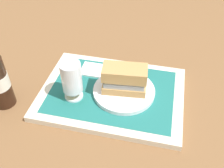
# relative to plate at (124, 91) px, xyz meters

# --- Properties ---
(ground_plane) EXTENTS (3.00, 3.00, 0.00)m
(ground_plane) POSITION_rel_plate_xyz_m (0.04, 0.00, -0.03)
(ground_plane) COLOR brown
(tray) EXTENTS (0.44, 0.32, 0.02)m
(tray) POSITION_rel_plate_xyz_m (0.04, 0.00, -0.02)
(tray) COLOR beige
(tray) RESTS_ON ground_plane
(placemat) EXTENTS (0.38, 0.27, 0.00)m
(placemat) POSITION_rel_plate_xyz_m (0.04, 0.00, -0.01)
(placemat) COLOR #1E6B66
(placemat) RESTS_ON tray
(plate) EXTENTS (0.19, 0.19, 0.01)m
(plate) POSITION_rel_plate_xyz_m (0.00, 0.00, 0.00)
(plate) COLOR white
(plate) RESTS_ON placemat
(sandwich) EXTENTS (0.14, 0.08, 0.08)m
(sandwich) POSITION_rel_plate_xyz_m (0.00, 0.00, 0.05)
(sandwich) COLOR tan
(sandwich) RESTS_ON plate
(beer_glass) EXTENTS (0.06, 0.06, 0.12)m
(beer_glass) POSITION_rel_plate_xyz_m (0.15, 0.05, 0.06)
(beer_glass) COLOR silver
(beer_glass) RESTS_ON placemat
(napkin_folded) EXTENTS (0.09, 0.07, 0.01)m
(napkin_folded) POSITION_rel_plate_xyz_m (0.12, -0.08, -0.00)
(napkin_folded) COLOR white
(napkin_folded) RESTS_ON placemat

